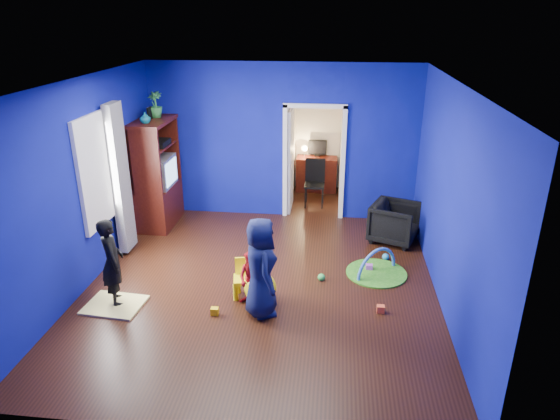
# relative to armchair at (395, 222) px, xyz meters

# --- Properties ---
(floor) EXTENTS (5.00, 5.50, 0.01)m
(floor) POSITION_rel_armchair_xyz_m (-2.06, -1.77, -0.35)
(floor) COLOR black
(floor) RESTS_ON ground
(ceiling) EXTENTS (5.00, 5.50, 0.01)m
(ceiling) POSITION_rel_armchair_xyz_m (-2.06, -1.77, 2.55)
(ceiling) COLOR white
(ceiling) RESTS_ON wall_back
(wall_back) EXTENTS (5.00, 0.02, 2.90)m
(wall_back) POSITION_rel_armchair_xyz_m (-2.06, 0.98, 1.10)
(wall_back) COLOR navy
(wall_back) RESTS_ON floor
(wall_front) EXTENTS (5.00, 0.02, 2.90)m
(wall_front) POSITION_rel_armchair_xyz_m (-2.06, -4.52, 1.10)
(wall_front) COLOR navy
(wall_front) RESTS_ON floor
(wall_left) EXTENTS (0.02, 5.50, 2.90)m
(wall_left) POSITION_rel_armchair_xyz_m (-4.56, -1.77, 1.10)
(wall_left) COLOR navy
(wall_left) RESTS_ON floor
(wall_right) EXTENTS (0.02, 5.50, 2.90)m
(wall_right) POSITION_rel_armchair_xyz_m (0.44, -1.77, 1.10)
(wall_right) COLOR navy
(wall_right) RESTS_ON floor
(alcove) EXTENTS (1.00, 1.75, 2.50)m
(alcove) POSITION_rel_armchair_xyz_m (-1.46, 1.85, 0.90)
(alcove) COLOR silver
(alcove) RESTS_ON floor
(armchair) EXTENTS (0.98, 0.97, 0.69)m
(armchair) POSITION_rel_armchair_xyz_m (0.00, 0.00, 0.00)
(armchair) COLOR black
(armchair) RESTS_ON floor
(child_black) EXTENTS (0.48, 0.54, 1.24)m
(child_black) POSITION_rel_armchair_xyz_m (-3.96, -2.43, 0.27)
(child_black) COLOR black
(child_black) RESTS_ON floor
(child_navy) EXTENTS (0.64, 0.77, 1.35)m
(child_navy) POSITION_rel_armchair_xyz_m (-1.95, -2.45, 0.33)
(child_navy) COLOR #0F113A
(child_navy) RESTS_ON floor
(toddler_red) EXTENTS (0.47, 0.42, 0.80)m
(toddler_red) POSITION_rel_armchair_xyz_m (-2.10, -2.29, 0.05)
(toddler_red) COLOR red
(toddler_red) RESTS_ON floor
(vase) EXTENTS (0.22, 0.22, 0.19)m
(vase) POSITION_rel_armchair_xyz_m (-4.26, -0.02, 1.71)
(vase) COLOR #0C5B63
(vase) RESTS_ON tv_armoire
(potted_plant) EXTENTS (0.28, 0.28, 0.45)m
(potted_plant) POSITION_rel_armchair_xyz_m (-4.26, 0.50, 1.84)
(potted_plant) COLOR green
(potted_plant) RESTS_ON tv_armoire
(tv_armoire) EXTENTS (0.58, 1.14, 1.96)m
(tv_armoire) POSITION_rel_armchair_xyz_m (-4.26, 0.28, 0.63)
(tv_armoire) COLOR #3F140A
(tv_armoire) RESTS_ON floor
(crt_tv) EXTENTS (0.46, 0.70, 0.54)m
(crt_tv) POSITION_rel_armchair_xyz_m (-4.22, 0.28, 0.67)
(crt_tv) COLOR silver
(crt_tv) RESTS_ON tv_armoire
(yellow_blanket) EXTENTS (0.80, 0.66, 0.03)m
(yellow_blanket) POSITION_rel_armchair_xyz_m (-3.96, -2.53, -0.33)
(yellow_blanket) COLOR #F2E07A
(yellow_blanket) RESTS_ON floor
(hopper_ball) EXTENTS (0.44, 0.44, 0.44)m
(hopper_ball) POSITION_rel_armchair_xyz_m (-2.00, -2.20, -0.13)
(hopper_ball) COLOR yellow
(hopper_ball) RESTS_ON floor
(kid_chair) EXTENTS (0.32, 0.32, 0.50)m
(kid_chair) POSITION_rel_armchair_xyz_m (-2.25, -2.09, -0.10)
(kid_chair) COLOR yellow
(kid_chair) RESTS_ON floor
(play_mat) EXTENTS (0.92, 0.92, 0.02)m
(play_mat) POSITION_rel_armchair_xyz_m (-0.36, -1.22, -0.33)
(play_mat) COLOR #349120
(play_mat) RESTS_ON floor
(toy_arch) EXTENTS (0.63, 0.60, 0.82)m
(toy_arch) POSITION_rel_armchair_xyz_m (-0.36, -1.22, -0.33)
(toy_arch) COLOR #3F8CD8
(toy_arch) RESTS_ON floor
(window_left) EXTENTS (0.03, 0.95, 1.55)m
(window_left) POSITION_rel_armchair_xyz_m (-4.54, -1.42, 1.20)
(window_left) COLOR white
(window_left) RESTS_ON wall_left
(curtain) EXTENTS (0.14, 0.42, 2.40)m
(curtain) POSITION_rel_armchair_xyz_m (-4.43, -0.87, 0.90)
(curtain) COLOR slate
(curtain) RESTS_ON floor
(doorway) EXTENTS (1.16, 0.10, 2.10)m
(doorway) POSITION_rel_armchair_xyz_m (-1.46, 0.98, 0.70)
(doorway) COLOR white
(doorway) RESTS_ON floor
(study_desk) EXTENTS (0.88, 0.44, 0.75)m
(study_desk) POSITION_rel_armchair_xyz_m (-1.46, 2.49, 0.03)
(study_desk) COLOR #3D140A
(study_desk) RESTS_ON floor
(desk_monitor) EXTENTS (0.40, 0.05, 0.32)m
(desk_monitor) POSITION_rel_armchair_xyz_m (-1.46, 2.61, 0.60)
(desk_monitor) COLOR black
(desk_monitor) RESTS_ON study_desk
(desk_lamp) EXTENTS (0.14, 0.14, 0.14)m
(desk_lamp) POSITION_rel_armchair_xyz_m (-1.74, 2.55, 0.58)
(desk_lamp) COLOR #FFD88C
(desk_lamp) RESTS_ON study_desk
(folding_chair) EXTENTS (0.40, 0.40, 0.92)m
(folding_chair) POSITION_rel_armchair_xyz_m (-1.46, 1.53, 0.11)
(folding_chair) COLOR black
(folding_chair) RESTS_ON floor
(book_shelf) EXTENTS (0.88, 0.24, 0.04)m
(book_shelf) POSITION_rel_armchair_xyz_m (-1.46, 2.60, 1.67)
(book_shelf) COLOR white
(book_shelf) RESTS_ON study_desk
(toy_0) EXTENTS (0.10, 0.08, 0.10)m
(toy_0) POSITION_rel_armchair_xyz_m (-0.38, -2.27, -0.30)
(toy_0) COLOR #FB5729
(toy_0) RESTS_ON floor
(toy_1) EXTENTS (0.11, 0.11, 0.11)m
(toy_1) POSITION_rel_armchair_xyz_m (-0.19, -0.73, -0.29)
(toy_1) COLOR #2292C5
(toy_1) RESTS_ON floor
(toy_2) EXTENTS (0.10, 0.08, 0.10)m
(toy_2) POSITION_rel_armchair_xyz_m (-2.55, -2.57, -0.30)
(toy_2) COLOR yellow
(toy_2) RESTS_ON floor
(toy_3) EXTENTS (0.11, 0.11, 0.11)m
(toy_3) POSITION_rel_armchair_xyz_m (-1.19, -1.51, -0.29)
(toy_3) COLOR green
(toy_3) RESTS_ON floor
(toy_4) EXTENTS (0.10, 0.08, 0.10)m
(toy_4) POSITION_rel_armchair_xyz_m (-0.47, -1.12, -0.30)
(toy_4) COLOR #D650D3
(toy_4) RESTS_ON floor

